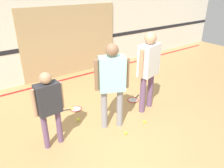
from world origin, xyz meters
name	(u,v)px	position (x,y,z in m)	size (l,w,h in m)	color
ground_plane	(120,129)	(0.00, 0.00, 0.00)	(16.00, 16.00, 0.00)	tan
wall_back	(48,26)	(0.00, 3.43, 1.60)	(16.00, 0.07, 3.20)	silver
wall_panel	(71,41)	(0.68, 3.38, 1.07)	(3.19, 0.05, 2.14)	tan
floor_stripe	(59,81)	(0.00, 3.01, 0.00)	(14.40, 0.10, 0.01)	red
person_instructor	(112,78)	(-0.06, 0.20, 1.09)	(0.62, 0.45, 1.76)	gray
person_student_left	(49,102)	(-1.26, 0.37, 0.89)	(0.55, 0.23, 1.44)	#6B4C70
person_student_right	(149,64)	(1.00, 0.29, 1.13)	(0.67, 0.40, 1.82)	#6B4C70
racket_spare_on_floor	(75,109)	(-0.38, 1.25, 0.01)	(0.51, 0.35, 0.03)	red
racket_second_spare	(133,100)	(1.04, 0.77, 0.01)	(0.50, 0.37, 0.03)	red
tennis_ball_near_instructor	(126,133)	(-0.01, -0.20, 0.03)	(0.07, 0.07, 0.07)	#CCE038
tennis_ball_by_spare_racket	(72,108)	(-0.45, 1.28, 0.03)	(0.07, 0.07, 0.07)	#CCE038
tennis_ball_stray_left	(145,122)	(0.56, -0.13, 0.03)	(0.07, 0.07, 0.07)	#CCE038
tennis_ball_stray_right	(78,119)	(-0.55, 0.78, 0.03)	(0.07, 0.07, 0.07)	#CCE038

